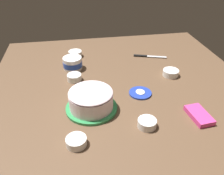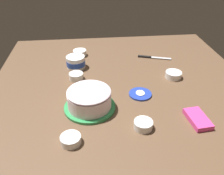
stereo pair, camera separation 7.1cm
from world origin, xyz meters
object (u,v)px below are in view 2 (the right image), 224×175
at_px(sprinkle_bowl_pink, 76,76).
at_px(candy_box_lower, 198,119).
at_px(sprinkle_bowl_green, 173,75).
at_px(sprinkle_bowl_yellow, 80,53).
at_px(sprinkle_bowl_orange, 71,139).
at_px(spreading_knife, 151,57).
at_px(frosted_cake, 89,99).
at_px(frosting_tub_lid, 140,94).
at_px(sprinkle_bowl_rainbow, 143,125).
at_px(frosting_tub, 76,62).

distance_m(sprinkle_bowl_pink, candy_box_lower, 0.74).
xyz_separation_m(sprinkle_bowl_green, sprinkle_bowl_yellow, (-0.38, -0.58, 0.00)).
xyz_separation_m(sprinkle_bowl_green, sprinkle_bowl_orange, (0.48, -0.61, -0.00)).
xyz_separation_m(spreading_knife, candy_box_lower, (0.69, 0.05, 0.01)).
bearing_deg(sprinkle_bowl_green, frosted_cake, -64.20).
bearing_deg(frosting_tub_lid, sprinkle_bowl_rainbow, -9.06).
bearing_deg(frosting_tub_lid, frosting_tub, -134.99).
xyz_separation_m(frosting_tub_lid, sprinkle_bowl_yellow, (-0.54, -0.34, 0.02)).
relative_size(sprinkle_bowl_pink, candy_box_lower, 0.58).
relative_size(frosted_cake, frosting_tub, 2.10).
height_order(sprinkle_bowl_pink, candy_box_lower, sprinkle_bowl_pink).
distance_m(sprinkle_bowl_orange, sprinkle_bowl_pink, 0.53).
distance_m(frosting_tub, sprinkle_bowl_pink, 0.15).
xyz_separation_m(frosted_cake, frosting_tub_lid, (-0.09, 0.28, -0.05)).
bearing_deg(sprinkle_bowl_rainbow, spreading_knife, 163.02).
relative_size(frosting_tub, candy_box_lower, 0.83).
xyz_separation_m(frosting_tub, sprinkle_bowl_rainbow, (0.62, 0.32, -0.02)).
height_order(frosting_tub_lid, sprinkle_bowl_orange, sprinkle_bowl_orange).
height_order(sprinkle_bowl_orange, sprinkle_bowl_pink, sprinkle_bowl_pink).
bearing_deg(frosted_cake, frosting_tub, -170.04).
bearing_deg(frosting_tub, sprinkle_bowl_rainbow, 27.07).
xyz_separation_m(sprinkle_bowl_pink, sprinkle_bowl_yellow, (-0.33, 0.02, 0.00)).
bearing_deg(sprinkle_bowl_rainbow, sprinkle_bowl_orange, -79.87).
distance_m(frosted_cake, sprinkle_bowl_rainbow, 0.30).
xyz_separation_m(spreading_knife, sprinkle_bowl_rainbow, (0.71, -0.22, 0.01)).
xyz_separation_m(frosting_tub, sprinkle_bowl_pink, (0.15, 0.00, -0.02)).
bearing_deg(spreading_knife, sprinkle_bowl_green, 13.48).
relative_size(frosting_tub, sprinkle_bowl_orange, 1.40).
bearing_deg(frosting_tub_lid, spreading_knife, 158.64).
distance_m(spreading_knife, sprinkle_bowl_green, 0.29).
bearing_deg(sprinkle_bowl_pink, sprinkle_bowl_orange, -1.26).
relative_size(spreading_knife, sprinkle_bowl_yellow, 2.43).
distance_m(frosting_tub_lid, sprinkle_bowl_green, 0.29).
xyz_separation_m(frosting_tub_lid, sprinkle_bowl_orange, (0.32, -0.37, 0.01)).
height_order(frosting_tub, candy_box_lower, frosting_tub).
bearing_deg(sprinkle_bowl_green, frosting_tub, -108.07).
bearing_deg(frosted_cake, spreading_knife, 139.61).
xyz_separation_m(frosting_tub_lid, sprinkle_bowl_green, (-0.16, 0.24, 0.01)).
distance_m(frosting_tub, sprinkle_bowl_green, 0.63).
xyz_separation_m(sprinkle_bowl_orange, candy_box_lower, (-0.08, 0.59, -0.01)).
xyz_separation_m(frosted_cake, spreading_knife, (-0.54, 0.46, -0.05)).
height_order(frosting_tub, sprinkle_bowl_orange, frosting_tub).
xyz_separation_m(frosting_tub_lid, sprinkle_bowl_pink, (-0.21, -0.36, 0.01)).
height_order(frosting_tub, sprinkle_bowl_rainbow, frosting_tub).
bearing_deg(sprinkle_bowl_pink, frosted_cake, 14.02).
distance_m(sprinkle_bowl_green, sprinkle_bowl_yellow, 0.69).
xyz_separation_m(sprinkle_bowl_orange, sprinkle_bowl_pink, (-0.53, 0.01, 0.00)).
distance_m(frosted_cake, candy_box_lower, 0.53).
bearing_deg(sprinkle_bowl_orange, sprinkle_bowl_rainbow, 100.13).
distance_m(sprinkle_bowl_rainbow, sprinkle_bowl_pink, 0.57).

